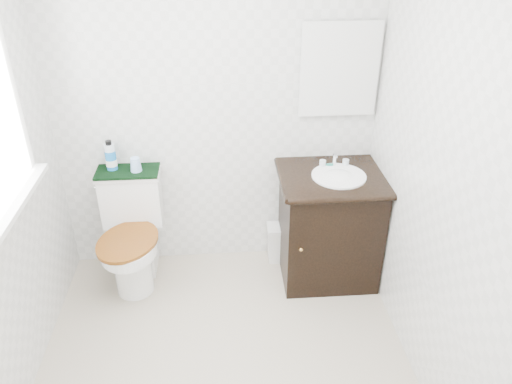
{
  "coord_description": "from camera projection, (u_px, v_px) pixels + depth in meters",
  "views": [
    {
      "loc": [
        0.02,
        -1.99,
        2.36
      ],
      "look_at": [
        0.24,
        0.75,
        0.8
      ],
      "focal_mm": 35.0,
      "sensor_mm": 36.0,
      "label": 1
    }
  ],
  "objects": [
    {
      "name": "floor",
      "position": [
        226.0,
        377.0,
        2.89
      ],
      "size": [
        2.4,
        2.4,
        0.0
      ],
      "primitive_type": "plane",
      "color": "#B8AE94",
      "rests_on": "ground"
    },
    {
      "name": "wall_back",
      "position": [
        216.0,
        108.0,
        3.34
      ],
      "size": [
        2.4,
        0.0,
        2.4
      ],
      "primitive_type": "plane",
      "rotation": [
        1.57,
        0.0,
        0.0
      ],
      "color": "silver",
      "rests_on": "ground"
    },
    {
      "name": "wall_right",
      "position": [
        449.0,
        189.0,
        2.37
      ],
      "size": [
        0.0,
        2.4,
        2.4
      ],
      "primitive_type": "plane",
      "rotation": [
        1.57,
        0.0,
        -1.57
      ],
      "color": "silver",
      "rests_on": "ground"
    },
    {
      "name": "mirror",
      "position": [
        339.0,
        70.0,
        3.25
      ],
      "size": [
        0.5,
        0.02,
        0.6
      ],
      "primitive_type": "cube",
      "color": "silver",
      "rests_on": "wall_back"
    },
    {
      "name": "toilet",
      "position": [
        133.0,
        237.0,
        3.51
      ],
      "size": [
        0.49,
        0.67,
        0.8
      ],
      "color": "white",
      "rests_on": "floor"
    },
    {
      "name": "vanity",
      "position": [
        329.0,
        224.0,
        3.51
      ],
      "size": [
        0.69,
        0.59,
        0.92
      ],
      "color": "black",
      "rests_on": "floor"
    },
    {
      "name": "trash_bin",
      "position": [
        280.0,
        242.0,
        3.8
      ],
      "size": [
        0.21,
        0.17,
        0.3
      ],
      "color": "silver",
      "rests_on": "floor"
    },
    {
      "name": "towel",
      "position": [
        127.0,
        171.0,
        3.39
      ],
      "size": [
        0.42,
        0.22,
        0.02
      ],
      "primitive_type": "cube",
      "color": "black",
      "rests_on": "toilet"
    },
    {
      "name": "mouthwash_bottle",
      "position": [
        111.0,
        156.0,
        3.36
      ],
      "size": [
        0.07,
        0.07,
        0.21
      ],
      "color": "blue",
      "rests_on": "towel"
    },
    {
      "name": "cup",
      "position": [
        136.0,
        164.0,
        3.36
      ],
      "size": [
        0.08,
        0.08,
        0.1
      ],
      "primitive_type": "cone",
      "color": "#95BDF3",
      "rests_on": "towel"
    },
    {
      "name": "soap_bar",
      "position": [
        330.0,
        165.0,
        3.43
      ],
      "size": [
        0.07,
        0.05,
        0.02
      ],
      "primitive_type": "ellipsoid",
      "color": "#197968",
      "rests_on": "vanity"
    }
  ]
}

